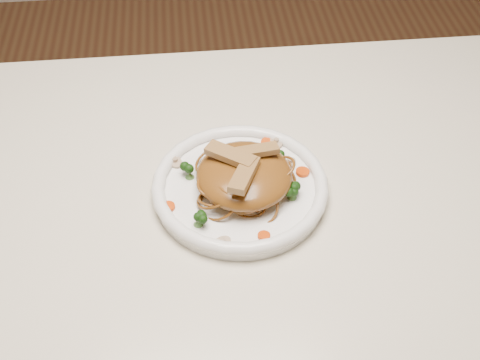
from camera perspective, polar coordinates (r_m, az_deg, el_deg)
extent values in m
cube|color=beige|center=(0.94, -2.58, -3.10)|extent=(1.20, 0.80, 0.04)
cylinder|color=brown|center=(1.55, 17.26, -1.29)|extent=(0.06, 0.06, 0.71)
cylinder|color=white|center=(0.93, 0.00, -0.95)|extent=(0.33, 0.33, 0.02)
ellipsoid|color=brown|center=(0.91, 0.39, 0.45)|extent=(0.18, 0.18, 0.05)
cube|color=#9C7C49|center=(0.91, 1.54, 2.68)|extent=(0.07, 0.03, 0.01)
cube|color=#9C7C49|center=(0.90, -0.87, 2.26)|extent=(0.07, 0.06, 0.01)
cube|color=#9C7C49|center=(0.87, 0.38, 0.50)|extent=(0.05, 0.08, 0.01)
cylinder|color=#D34707|center=(1.00, 2.51, 3.41)|extent=(0.03, 0.03, 0.00)
cylinder|color=#D34707|center=(0.90, -6.53, -2.42)|extent=(0.03, 0.03, 0.00)
cylinder|color=#D34707|center=(0.95, 5.70, 0.74)|extent=(0.03, 0.03, 0.00)
cylinder|color=#D34707|center=(0.98, -2.51, 2.57)|extent=(0.02, 0.02, 0.00)
cylinder|color=#D34707|center=(0.86, 2.19, -5.09)|extent=(0.02, 0.02, 0.00)
cylinder|color=#C6B594|center=(0.86, -1.61, -5.70)|extent=(0.03, 0.03, 0.01)
cylinder|color=#C6B594|center=(0.96, 4.57, 1.53)|extent=(0.03, 0.03, 0.01)
cylinder|color=#C6B594|center=(0.97, -5.90, 1.64)|extent=(0.04, 0.04, 0.01)
cylinder|color=#C6B594|center=(1.00, 3.30, 3.40)|extent=(0.03, 0.03, 0.01)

